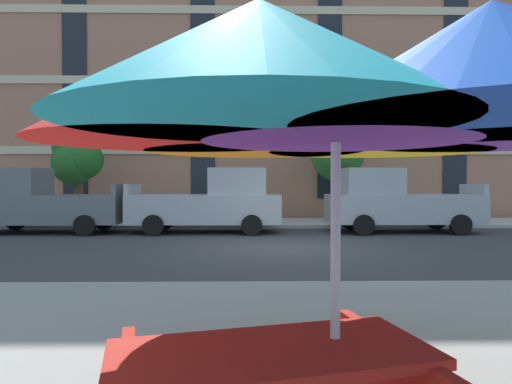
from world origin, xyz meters
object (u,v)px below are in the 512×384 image
street_tree_middle (338,154)px  pickup_silver (212,203)px  pickup_silver_midblock (395,202)px  street_tree_left (76,159)px  pickup_gray (41,203)px  patio_umbrella (336,99)px

street_tree_middle → pickup_silver: bearing=-146.0°
pickup_silver_midblock → street_tree_left: bearing=165.0°
pickup_silver_midblock → pickup_gray: bearing=180.0°
pickup_silver → pickup_silver_midblock: size_ratio=1.00×
street_tree_middle → patio_umbrella: size_ratio=1.12×
pickup_gray → street_tree_middle: (10.83, 3.38, 1.90)m
pickup_silver_midblock → patio_umbrella: bearing=-109.7°
pickup_silver_midblock → pickup_silver: bearing=180.0°
street_tree_left → pickup_silver_midblock: bearing=-15.0°
pickup_gray → street_tree_left: street_tree_left is taller
street_tree_left → pickup_gray: bearing=-89.5°
patio_umbrella → pickup_gray: bearing=120.8°
pickup_silver_midblock → patio_umbrella: size_ratio=1.42×
pickup_gray → patio_umbrella: 14.84m
pickup_silver → pickup_silver_midblock: bearing=0.0°
pickup_silver_midblock → street_tree_middle: (-1.30, 3.38, 1.90)m
pickup_silver_midblock → street_tree_middle: street_tree_middle is taller
street_tree_left → street_tree_middle: 10.86m
pickup_gray → patio_umbrella: patio_umbrella is taller
pickup_silver → street_tree_left: 6.90m
pickup_silver → patio_umbrella: 12.88m
street_tree_left → street_tree_middle: (10.86, 0.12, 0.24)m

